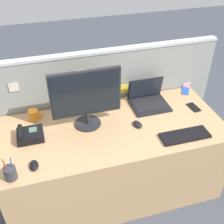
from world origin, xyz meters
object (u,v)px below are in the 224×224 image
(computer_mouse_right_hand, at_px, (34,165))
(cell_phone_black_slab, at_px, (194,107))
(cell_phone_blue_case, at_px, (185,91))
(pen_cup, at_px, (10,173))
(coffee_mug, at_px, (34,115))
(laptop, at_px, (148,99))
(keyboard_main, at_px, (185,135))
(desk_phone, at_px, (30,135))
(computer_mouse_left_hand, at_px, (138,124))
(desktop_monitor, at_px, (86,96))

(computer_mouse_right_hand, xyz_separation_m, cell_phone_black_slab, (1.41, 0.33, -0.01))
(computer_mouse_right_hand, bearing_deg, cell_phone_blue_case, 20.23)
(pen_cup, distance_m, cell_phone_black_slab, 1.61)
(cell_phone_blue_case, xyz_separation_m, coffee_mug, (-1.43, -0.05, 0.04))
(laptop, xyz_separation_m, keyboard_main, (0.11, -0.51, -0.04))
(keyboard_main, relative_size, cell_phone_black_slab, 2.86)
(desk_phone, xyz_separation_m, cell_phone_black_slab, (1.42, 0.01, -0.03))
(desk_phone, distance_m, computer_mouse_left_hand, 0.86)
(computer_mouse_left_hand, bearing_deg, cell_phone_blue_case, 16.28)
(pen_cup, bearing_deg, cell_phone_blue_case, 21.89)
(desktop_monitor, relative_size, cell_phone_black_slab, 4.09)
(keyboard_main, height_order, cell_phone_black_slab, keyboard_main)
(desk_phone, xyz_separation_m, computer_mouse_left_hand, (0.85, -0.09, -0.02))
(laptop, bearing_deg, desk_phone, -169.68)
(keyboard_main, height_order, computer_mouse_right_hand, computer_mouse_right_hand)
(desk_phone, xyz_separation_m, keyboard_main, (1.16, -0.32, -0.02))
(keyboard_main, relative_size, cell_phone_blue_case, 2.90)
(computer_mouse_left_hand, bearing_deg, cell_phone_black_slab, -4.02)
(desktop_monitor, relative_size, computer_mouse_right_hand, 5.56)
(desktop_monitor, xyz_separation_m, desk_phone, (-0.47, -0.06, -0.23))
(cell_phone_blue_case, bearing_deg, desktop_monitor, -136.19)
(laptop, height_order, desk_phone, laptop)
(desktop_monitor, height_order, computer_mouse_left_hand, desktop_monitor)
(desktop_monitor, height_order, desk_phone, desktop_monitor)
(desk_phone, relative_size, keyboard_main, 0.51)
(desk_phone, xyz_separation_m, computer_mouse_right_hand, (0.01, -0.31, -0.02))
(computer_mouse_left_hand, bearing_deg, laptop, 40.27)
(desk_phone, distance_m, cell_phone_black_slab, 1.42)
(pen_cup, bearing_deg, computer_mouse_right_hand, 21.04)
(desktop_monitor, xyz_separation_m, pen_cup, (-0.60, -0.43, -0.22))
(keyboard_main, bearing_deg, pen_cup, -177.03)
(laptop, distance_m, keyboard_main, 0.52)
(cell_phone_black_slab, xyz_separation_m, coffee_mug, (-1.37, 0.22, 0.04))
(laptop, xyz_separation_m, cell_phone_black_slab, (0.37, -0.18, -0.04))
(computer_mouse_right_hand, bearing_deg, computer_mouse_left_hand, 13.23)
(pen_cup, relative_size, coffee_mug, 1.52)
(desk_phone, bearing_deg, coffee_mug, 77.96)
(desk_phone, distance_m, coffee_mug, 0.23)
(desk_phone, bearing_deg, computer_mouse_right_hand, -87.92)
(laptop, distance_m, computer_mouse_left_hand, 0.35)
(desk_phone, distance_m, keyboard_main, 1.20)
(desktop_monitor, bearing_deg, desk_phone, -173.25)
(cell_phone_black_slab, bearing_deg, coffee_mug, 165.05)
(computer_mouse_right_hand, relative_size, cell_phone_blue_case, 0.75)
(laptop, relative_size, cell_phone_black_slab, 2.38)
(desk_phone, distance_m, computer_mouse_right_hand, 0.31)
(laptop, height_order, computer_mouse_right_hand, laptop)
(pen_cup, bearing_deg, coffee_mug, 72.61)
(desk_phone, bearing_deg, desktop_monitor, 6.75)
(computer_mouse_right_hand, bearing_deg, pen_cup, -160.71)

